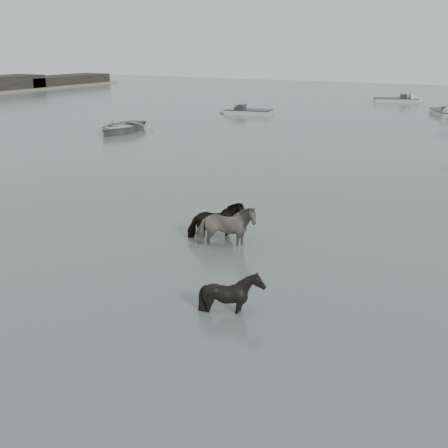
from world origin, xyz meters
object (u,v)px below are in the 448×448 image
Objects in this scene: pony_pinto at (226,222)px; pony_black at (232,285)px; pony_dark at (217,215)px; rowboat_lead at (121,125)px.

pony_pinto is 3.97m from pony_black.
pony_pinto is at bearing -110.40° from pony_dark.
pony_pinto is at bearing 48.17° from pony_black.
pony_pinto is at bearing -52.83° from rowboat_lead.
pony_pinto is 1.23× the size of pony_dark.
pony_pinto reaches higher than rowboat_lead.
pony_black is at bearing -174.91° from pony_pinto.
pony_dark is 0.30× the size of rowboat_lead.
pony_black reaches higher than rowboat_lead.
pony_pinto is 0.80m from pony_dark.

